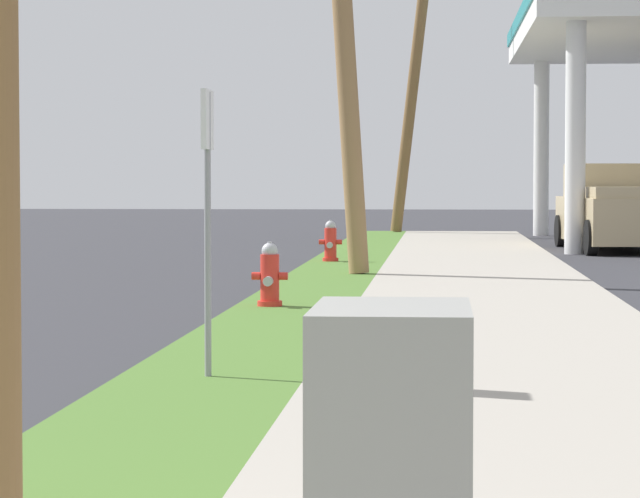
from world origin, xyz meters
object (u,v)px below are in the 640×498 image
Objects in this scene: fire_hydrant_third at (330,243)px; fire_hydrant_second at (270,278)px; street_sign_post at (207,172)px; truck_tan_at_forecourt at (617,210)px; utility_pole_background at (413,89)px.

fire_hydrant_second is at bearing -89.92° from fire_hydrant_third.
fire_hydrant_second is 6.36m from street_sign_post.
street_sign_post reaches higher than fire_hydrant_second.
fire_hydrant_third is 9.32m from truck_tan_at_forecourt.
fire_hydrant_third is at bearing -94.35° from utility_pole_background.
truck_tan_at_forecourt is (5.69, 23.18, -0.72)m from street_sign_post.
utility_pole_background reaches higher than fire_hydrant_second.
fire_hydrant_third is at bearing -129.76° from truck_tan_at_forecourt.
fire_hydrant_second is at bearing -92.65° from utility_pole_background.
street_sign_post is (-0.92, -31.62, -2.56)m from utility_pole_background.
truck_tan_at_forecourt is at bearing -60.57° from utility_pole_background.
truck_tan_at_forecourt is at bearing 76.22° from street_sign_post.
utility_pole_background is 1.45× the size of truck_tan_at_forecourt.
utility_pole_background reaches higher than fire_hydrant_third.
truck_tan_at_forecourt reaches higher than fire_hydrant_second.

